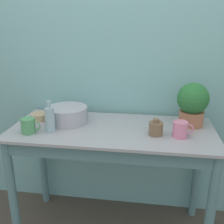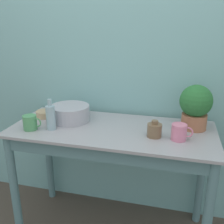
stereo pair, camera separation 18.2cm
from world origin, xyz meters
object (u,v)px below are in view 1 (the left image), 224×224
bottle_tall (50,119)px  bottle_short (156,128)px  bowl_wash_large (68,115)px  mug_green (29,126)px  potted_plant (193,103)px  bowl_small_tan (40,116)px  mug_pink (180,129)px

bottle_tall → bottle_short: size_ratio=1.94×
bowl_wash_large → bottle_short: bearing=-12.2°
mug_green → bottle_short: bearing=6.2°
bottle_tall → potted_plant: bearing=15.2°
bottle_short → bowl_small_tan: size_ratio=0.84×
mug_pink → bottle_short: bearing=176.4°
potted_plant → bowl_wash_large: bearing=-175.5°
potted_plant → mug_green: 1.15m
bottle_tall → mug_green: (-0.14, -0.04, -0.04)m
potted_plant → bowl_small_tan: 1.14m
potted_plant → bowl_small_tan: bearing=-177.8°
bottle_tall → mug_green: bottle_tall is taller
bottle_tall → bowl_small_tan: bottle_tall is taller
potted_plant → bowl_small_tan: potted_plant is taller
bottle_short → mug_green: bottle_short is taller
potted_plant → bottle_tall: 1.00m
bowl_wash_large → mug_green: bearing=-130.7°
bowl_wash_large → bottle_short: 0.66m
bowl_small_tan → bottle_tall: bearing=-52.4°
potted_plant → bottle_tall: bearing=-164.8°
potted_plant → bottle_short: size_ratio=2.79×
potted_plant → bottle_short: bearing=-140.2°
mug_pink → bowl_wash_large: bearing=169.5°
bottle_short → mug_pink: (0.16, -0.01, 0.01)m
mug_pink → mug_green: 1.01m
bowl_wash_large → bowl_small_tan: (-0.23, 0.03, -0.04)m
mug_pink → bowl_small_tan: bearing=170.3°
bowl_wash_large → mug_pink: bearing=-10.5°
mug_pink → bowl_small_tan: mug_pink is taller
bowl_wash_large → bottle_tall: bottle_tall is taller
mug_pink → bowl_small_tan: (-1.04, 0.18, -0.03)m
potted_plant → mug_pink: (-0.10, -0.22, -0.12)m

